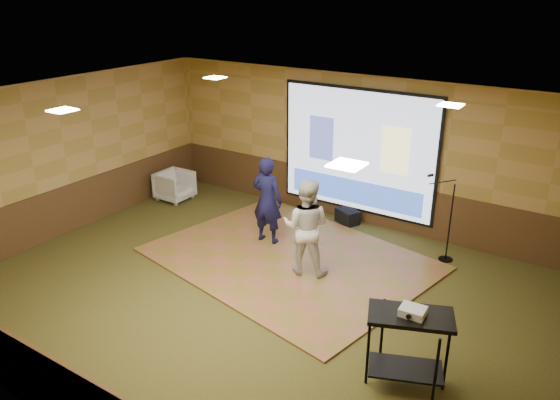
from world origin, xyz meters
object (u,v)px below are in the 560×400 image
Objects in this scene: projector_screen at (357,152)px; player_left at (267,200)px; av_table at (409,336)px; mic_stand at (445,234)px; player_right at (306,227)px; banquet_chair at (175,186)px; duffel_bag at (347,216)px; dance_floor at (289,258)px; projector at (413,311)px.

projector_screen is 2.00× the size of player_left.
av_table is at bearing -56.70° from projector_screen.
player_right is at bearing -150.04° from mic_stand.
banquet_chair is 1.56× the size of duffel_bag.
av_table is at bearing -34.18° from dance_floor.
duffel_bag is (-2.14, 0.47, -0.35)m from mic_stand.
player_right is 3.03m from av_table.
projector_screen reaches higher than mic_stand.
duffel_bag is at bearing 152.88° from mic_stand.
projector_screen is 2.01× the size of player_right.
player_left is 5.75× the size of projector.
projector is 0.62× the size of duffel_bag.
projector_screen is at bearing 123.30° from av_table.
projector reaches higher than duffel_bag.
player_right is 3.53× the size of duffel_bag.
player_right is 2.56m from mic_stand.
mic_stand is (-0.66, 3.53, -0.25)m from av_table.
projector is at bearing 142.19° from player_left.
projector_screen reaches higher than dance_floor.
player_right is at bearing -83.28° from projector_screen.
banquet_chair is at bearing -33.96° from player_right.
player_right is at bearing 144.65° from av_table.
projector_screen is 2.40m from mic_stand.
banquet_chair is at bearing -165.64° from duffel_bag.
duffel_bag is at bearing -122.83° from player_left.
mic_stand is at bearing 100.59° from av_table.
player_right is (0.49, -0.26, 0.84)m from dance_floor.
av_table is (2.47, -1.75, -0.12)m from player_right.
projector_screen reaches higher than banquet_chair.
player_right is 2.27× the size of banquet_chair.
projector is at bearing -17.37° from av_table.
mic_stand reaches higher than projector.
av_table is 0.35m from projector.
projector_screen is 2.13× the size of mic_stand.
av_table is 7.33m from banquet_chair.
banquet_chair is (-3.91, -1.18, -1.14)m from projector_screen.
av_table is 3.60m from mic_stand.
mic_stand is at bearing -12.45° from duffel_bag.
mic_stand reaches higher than duffel_bag.
projector_screen is 2.64m from dance_floor.
av_table reaches higher than dance_floor.
player_left reaches higher than dance_floor.
player_left is 1.07× the size of mic_stand.
dance_floor is 4.46× the size of av_table.
dance_floor is 2.80× the size of player_left.
duffel_bag is at bearing -76.20° from banquet_chair.
av_table is at bearing -94.08° from mic_stand.
duffel_bag is (3.86, 0.99, -0.19)m from banquet_chair.
mic_stand is (3.01, 1.17, -0.37)m from player_left.
mic_stand is at bearing 97.19° from projector.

